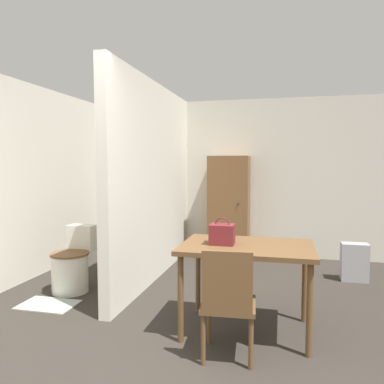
# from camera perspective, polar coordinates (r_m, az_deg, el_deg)

# --- Properties ---
(wall_back) EXTENTS (5.32, 0.12, 2.50)m
(wall_back) POSITION_cam_1_polar(r_m,az_deg,el_deg) (6.18, 4.61, 2.16)
(wall_back) COLOR beige
(wall_back) RESTS_ON ground_plane
(wall_left) EXTENTS (0.12, 5.03, 2.50)m
(wall_left) POSITION_cam_1_polar(r_m,az_deg,el_deg) (5.13, -24.77, 1.34)
(wall_left) COLOR beige
(wall_left) RESTS_ON ground_plane
(partition_wall) EXTENTS (0.12, 2.90, 2.50)m
(partition_wall) POSITION_cam_1_polar(r_m,az_deg,el_deg) (4.86, -5.76, 1.57)
(partition_wall) COLOR beige
(partition_wall) RESTS_ON ground_plane
(dining_table) EXTENTS (1.14, 0.78, 0.78)m
(dining_table) POSITION_cam_1_polar(r_m,az_deg,el_deg) (3.35, 8.35, -9.41)
(dining_table) COLOR brown
(dining_table) RESTS_ON ground_plane
(wooden_chair) EXTENTS (0.43, 0.43, 0.86)m
(wooden_chair) POSITION_cam_1_polar(r_m,az_deg,el_deg) (2.93, 5.52, -16.14)
(wooden_chair) COLOR brown
(wooden_chair) RESTS_ON ground_plane
(toilet) EXTENTS (0.44, 0.58, 0.74)m
(toilet) POSITION_cam_1_polar(r_m,az_deg,el_deg) (4.66, -17.77, -10.61)
(toilet) COLOR silver
(toilet) RESTS_ON ground_plane
(handbag) EXTENTS (0.21, 0.17, 0.24)m
(handbag) POSITION_cam_1_polar(r_m,az_deg,el_deg) (3.31, 4.62, -6.40)
(handbag) COLOR maroon
(handbag) RESTS_ON dining_table
(wooden_cabinet) EXTENTS (0.62, 0.43, 1.60)m
(wooden_cabinet) POSITION_cam_1_polar(r_m,az_deg,el_deg) (5.91, 5.62, -2.31)
(wooden_cabinet) COLOR brown
(wooden_cabinet) RESTS_ON ground_plane
(bath_mat) EXTENTS (0.58, 0.38, 0.01)m
(bath_mat) POSITION_cam_1_polar(r_m,az_deg,el_deg) (4.37, -21.06, -15.73)
(bath_mat) COLOR #99A899
(bath_mat) RESTS_ON ground_plane
(space_heater) EXTENTS (0.32, 0.19, 0.48)m
(space_heater) POSITION_cam_1_polar(r_m,az_deg,el_deg) (5.23, 23.51, -9.77)
(space_heater) COLOR #9E9EA3
(space_heater) RESTS_ON ground_plane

